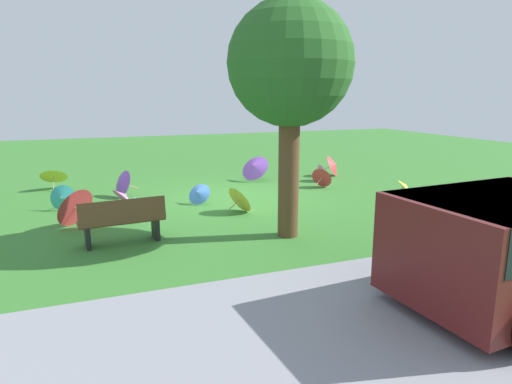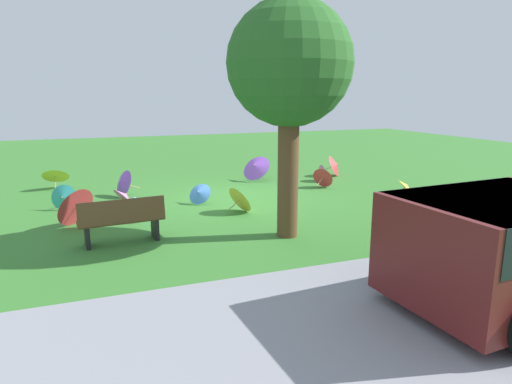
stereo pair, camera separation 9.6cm
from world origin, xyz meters
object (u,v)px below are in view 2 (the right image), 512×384
object	(u,v)px
parasol_blue_1	(141,208)
parasol_red_6	(336,165)
parasol_teal_0	(63,197)
parasol_pink_1	(324,173)
shade_tree	(290,67)
parasol_yellow_0	(241,198)
parasol_yellow_1	(56,174)
parasol_blue_2	(199,193)
park_bench	(122,220)
parasol_purple_0	(122,183)
parasol_red_1	(73,206)
parasol_pink_2	(125,196)
parasol_red_0	(323,177)
parasol_yellow_5	(406,186)
parasol_purple_4	(255,167)

from	to	relation	value
parasol_blue_1	parasol_red_6	bearing A→B (deg)	-154.28
parasol_teal_0	parasol_pink_1	bearing A→B (deg)	-172.34
shade_tree	parasol_pink_1	bearing A→B (deg)	-126.24
parasol_yellow_0	parasol_red_6	xyz separation A→B (m)	(-4.72, -3.53, 0.03)
parasol_yellow_0	parasol_yellow_1	bearing A→B (deg)	-46.26
parasol_blue_1	parasol_blue_2	world-z (taller)	parasol_blue_2
park_bench	parasol_blue_2	size ratio (longest dim) A/B	2.10
parasol_yellow_1	parasol_yellow_0	bearing A→B (deg)	133.74
parasol_purple_0	parasol_red_1	bearing A→B (deg)	64.70
parasol_pink_2	parasol_red_0	bearing A→B (deg)	-176.31
parasol_yellow_1	parasol_yellow_5	size ratio (longest dim) A/B	1.22
parasol_teal_0	parasol_pink_1	size ratio (longest dim) A/B	1.18
parasol_red_0	parasol_yellow_5	xyz separation A→B (m)	(-1.55, 1.96, -0.02)
park_bench	parasol_pink_1	size ratio (longest dim) A/B	2.84
shade_tree	parasol_yellow_0	distance (m)	3.66
parasol_pink_2	parasol_teal_0	bearing A→B (deg)	-7.59
parasol_pink_2	parasol_red_6	xyz separation A→B (m)	(-7.34, -1.97, 0.09)
park_bench	parasol_red_0	size ratio (longest dim) A/B	2.26
park_bench	parasol_purple_0	xyz separation A→B (m)	(-0.31, -4.18, -0.07)
parasol_teal_0	parasol_red_0	distance (m)	7.42
parasol_yellow_1	parasol_pink_2	bearing A→B (deg)	120.18
parasol_teal_0	parasol_blue_1	world-z (taller)	parasol_teal_0
parasol_yellow_1	parasol_red_0	xyz separation A→B (m)	(-7.72, 2.64, -0.14)
parasol_teal_0	parasol_yellow_0	world-z (taller)	parasol_yellow_0
parasol_red_0	parasol_red_6	distance (m)	2.10
shade_tree	parasol_blue_2	distance (m)	4.58
parasol_red_1	parasol_purple_4	xyz separation A→B (m)	(-5.52, -3.40, 0.04)
parasol_yellow_0	parasol_yellow_5	size ratio (longest dim) A/B	1.18
shade_tree	parasol_red_1	bearing A→B (deg)	-29.58
parasol_red_6	parasol_yellow_0	bearing A→B (deg)	36.77
parasol_yellow_1	parasol_blue_2	distance (m)	4.96
parasol_red_1	parasol_red_0	bearing A→B (deg)	-166.40
parasol_yellow_5	parasol_yellow_0	bearing A→B (deg)	-0.25
parasol_teal_0	parasol_purple_0	bearing A→B (deg)	-145.86
parasol_blue_2	parasol_purple_4	world-z (taller)	parasol_purple_4
parasol_yellow_1	parasol_pink_1	distance (m)	8.43
parasol_yellow_1	parasol_yellow_5	distance (m)	10.35
parasol_red_1	parasol_pink_2	xyz separation A→B (m)	(-1.18, -1.34, -0.16)
parasol_teal_0	parasol_blue_2	distance (m)	3.35
park_bench	parasol_purple_0	distance (m)	4.19
parasol_teal_0	parasol_yellow_0	bearing A→B (deg)	156.81
parasol_yellow_0	parasol_pink_2	distance (m)	3.05
park_bench	parasol_blue_2	bearing A→B (deg)	-129.35
parasol_red_1	parasol_yellow_5	distance (m)	8.70
parasol_yellow_0	parasol_red_1	bearing A→B (deg)	-3.14
parasol_blue_1	parasol_red_0	size ratio (longest dim) A/B	0.88
parasol_pink_2	parasol_purple_4	world-z (taller)	parasol_purple_4
parasol_yellow_5	parasol_yellow_1	bearing A→B (deg)	-26.37
parasol_pink_1	parasol_purple_4	distance (m)	2.30
parasol_blue_1	parasol_purple_0	bearing A→B (deg)	-85.15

